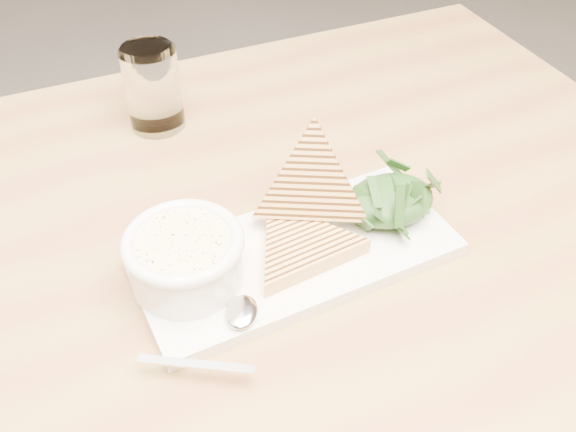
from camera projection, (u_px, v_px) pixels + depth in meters
name	position (u px, v px, depth m)	size (l,w,h in m)	color
table_top	(211.00, 255.00, 0.75)	(1.28, 0.85, 0.04)	#935B36
table_leg_br	(411.00, 185.00, 1.45)	(0.06, 0.06, 0.73)	#935B36
platter	(296.00, 255.00, 0.72)	(0.35, 0.16, 0.02)	white
soup_bowl	(186.00, 263.00, 0.66)	(0.12, 0.12, 0.05)	white
soup	(183.00, 243.00, 0.64)	(0.10, 0.10, 0.01)	beige
bowl_rim	(183.00, 242.00, 0.64)	(0.12, 0.12, 0.01)	white
sandwich_flat	(301.00, 246.00, 0.70)	(0.15, 0.15, 0.02)	tan
sandwich_lean	(312.00, 185.00, 0.71)	(0.15, 0.15, 0.08)	tan
salad_base	(390.00, 200.00, 0.74)	(0.11, 0.08, 0.04)	black
arugula_pile	(391.00, 196.00, 0.74)	(0.11, 0.10, 0.05)	#316025
spoon_bowl	(242.00, 312.00, 0.64)	(0.03, 0.04, 0.01)	silver
spoon_handle	(196.00, 364.00, 0.59)	(0.11, 0.01, 0.00)	silver
glass_near	(153.00, 89.00, 0.88)	(0.08, 0.08, 0.12)	white
glass_far	(152.00, 82.00, 0.90)	(0.07, 0.07, 0.11)	white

